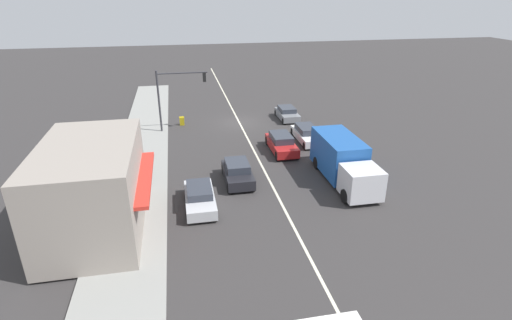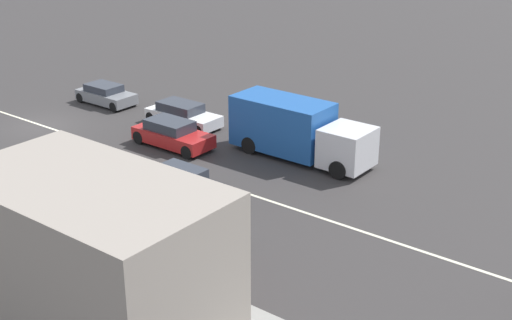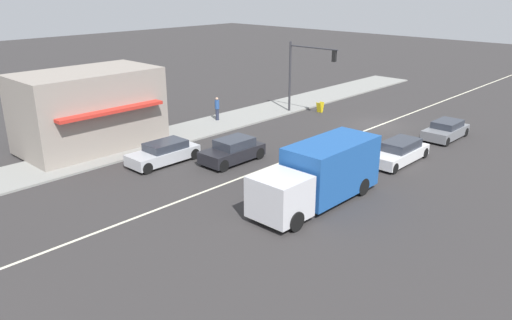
{
  "view_description": "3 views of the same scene",
  "coord_description": "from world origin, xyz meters",
  "px_view_note": "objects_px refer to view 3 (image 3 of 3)",
  "views": [
    {
      "loc": [
        5.83,
        37.73,
        12.36
      ],
      "look_at": [
        1.01,
        13.57,
        1.74
      ],
      "focal_mm": 28.0,
      "sensor_mm": 36.0,
      "label": 1
    },
    {
      "loc": [
        22.75,
        33.17,
        13.53
      ],
      "look_at": [
        -0.18,
        15.33,
        1.66
      ],
      "focal_mm": 50.0,
      "sensor_mm": 36.0,
      "label": 2
    },
    {
      "loc": [
        -18.09,
        32.47,
        10.12
      ],
      "look_at": [
        -1.82,
        15.29,
        1.67
      ],
      "focal_mm": 35.0,
      "sensor_mm": 36.0,
      "label": 3
    }
  ],
  "objects_px": {
    "delivery_truck": "(320,174)",
    "hatchback_red": "(341,148)",
    "pedestrian": "(217,108)",
    "traffic_signal_main": "(304,66)",
    "warning_aframe_sign": "(320,107)",
    "suv_grey": "(446,130)",
    "sedan_dark": "(233,151)",
    "van_white": "(399,152)",
    "sedan_silver": "(164,153)"
  },
  "relations": [
    {
      "from": "warning_aframe_sign",
      "to": "hatchback_red",
      "type": "height_order",
      "value": "hatchback_red"
    },
    {
      "from": "pedestrian",
      "to": "sedan_silver",
      "type": "relative_size",
      "value": 0.41
    },
    {
      "from": "warning_aframe_sign",
      "to": "delivery_truck",
      "type": "relative_size",
      "value": 0.11
    },
    {
      "from": "pedestrian",
      "to": "sedan_dark",
      "type": "height_order",
      "value": "pedestrian"
    },
    {
      "from": "suv_grey",
      "to": "van_white",
      "type": "distance_m",
      "value": 6.54
    },
    {
      "from": "suv_grey",
      "to": "sedan_dark",
      "type": "height_order",
      "value": "sedan_dark"
    },
    {
      "from": "traffic_signal_main",
      "to": "van_white",
      "type": "distance_m",
      "value": 12.59
    },
    {
      "from": "sedan_dark",
      "to": "van_white",
      "type": "distance_m",
      "value": 9.87
    },
    {
      "from": "pedestrian",
      "to": "warning_aframe_sign",
      "type": "distance_m",
      "value": 8.75
    },
    {
      "from": "suv_grey",
      "to": "hatchback_red",
      "type": "relative_size",
      "value": 0.87
    },
    {
      "from": "traffic_signal_main",
      "to": "warning_aframe_sign",
      "type": "relative_size",
      "value": 6.69
    },
    {
      "from": "delivery_truck",
      "to": "sedan_dark",
      "type": "height_order",
      "value": "delivery_truck"
    },
    {
      "from": "suv_grey",
      "to": "sedan_dark",
      "type": "distance_m",
      "value": 15.11
    },
    {
      "from": "warning_aframe_sign",
      "to": "sedan_silver",
      "type": "xyz_separation_m",
      "value": [
        -0.63,
        16.26,
        0.2
      ]
    },
    {
      "from": "traffic_signal_main",
      "to": "sedan_silver",
      "type": "height_order",
      "value": "traffic_signal_main"
    },
    {
      "from": "pedestrian",
      "to": "sedan_silver",
      "type": "bearing_deg",
      "value": 118.65
    },
    {
      "from": "suv_grey",
      "to": "sedan_silver",
      "type": "xyz_separation_m",
      "value": [
        10.0,
        16.24,
        0.03
      ]
    },
    {
      "from": "warning_aframe_sign",
      "to": "sedan_silver",
      "type": "relative_size",
      "value": 0.2
    },
    {
      "from": "sedan_silver",
      "to": "suv_grey",
      "type": "bearing_deg",
      "value": -121.63
    },
    {
      "from": "delivery_truck",
      "to": "hatchback_red",
      "type": "height_order",
      "value": "delivery_truck"
    },
    {
      "from": "pedestrian",
      "to": "warning_aframe_sign",
      "type": "bearing_deg",
      "value": -117.34
    },
    {
      "from": "pedestrian",
      "to": "delivery_truck",
      "type": "distance_m",
      "value": 16.09
    },
    {
      "from": "suv_grey",
      "to": "sedan_silver",
      "type": "relative_size",
      "value": 0.9
    },
    {
      "from": "delivery_truck",
      "to": "van_white",
      "type": "bearing_deg",
      "value": -90.0
    },
    {
      "from": "delivery_truck",
      "to": "hatchback_red",
      "type": "bearing_deg",
      "value": -64.86
    },
    {
      "from": "sedan_dark",
      "to": "van_white",
      "type": "height_order",
      "value": "sedan_dark"
    },
    {
      "from": "hatchback_red",
      "to": "sedan_silver",
      "type": "bearing_deg",
      "value": 47.3
    },
    {
      "from": "hatchback_red",
      "to": "van_white",
      "type": "height_order",
      "value": "hatchback_red"
    },
    {
      "from": "traffic_signal_main",
      "to": "warning_aframe_sign",
      "type": "xyz_separation_m",
      "value": [
        -0.49,
        -1.65,
        -3.47
      ]
    },
    {
      "from": "pedestrian",
      "to": "sedan_dark",
      "type": "bearing_deg",
      "value": 143.28
    },
    {
      "from": "sedan_dark",
      "to": "pedestrian",
      "type": "bearing_deg",
      "value": -36.72
    },
    {
      "from": "delivery_truck",
      "to": "suv_grey",
      "type": "xyz_separation_m",
      "value": [
        0.0,
        -14.4,
        -0.88
      ]
    },
    {
      "from": "delivery_truck",
      "to": "sedan_silver",
      "type": "distance_m",
      "value": 10.2
    },
    {
      "from": "delivery_truck",
      "to": "suv_grey",
      "type": "height_order",
      "value": "delivery_truck"
    },
    {
      "from": "pedestrian",
      "to": "suv_grey",
      "type": "height_order",
      "value": "pedestrian"
    },
    {
      "from": "traffic_signal_main",
      "to": "warning_aframe_sign",
      "type": "height_order",
      "value": "traffic_signal_main"
    },
    {
      "from": "hatchback_red",
      "to": "van_white",
      "type": "distance_m",
      "value": 3.38
    },
    {
      "from": "sedan_silver",
      "to": "van_white",
      "type": "relative_size",
      "value": 0.95
    },
    {
      "from": "traffic_signal_main",
      "to": "sedan_dark",
      "type": "distance_m",
      "value": 12.72
    },
    {
      "from": "pedestrian",
      "to": "delivery_truck",
      "type": "bearing_deg",
      "value": 155.53
    },
    {
      "from": "traffic_signal_main",
      "to": "warning_aframe_sign",
      "type": "bearing_deg",
      "value": -106.63
    },
    {
      "from": "sedan_dark",
      "to": "delivery_truck",
      "type": "bearing_deg",
      "value": 171.22
    },
    {
      "from": "van_white",
      "to": "pedestrian",
      "type": "bearing_deg",
      "value": 4.69
    },
    {
      "from": "sedan_silver",
      "to": "sedan_dark",
      "type": "height_order",
      "value": "sedan_dark"
    },
    {
      "from": "traffic_signal_main",
      "to": "hatchback_red",
      "type": "bearing_deg",
      "value": 140.73
    },
    {
      "from": "delivery_truck",
      "to": "sedan_dark",
      "type": "xyz_separation_m",
      "value": [
        7.2,
        -1.11,
        -0.79
      ]
    },
    {
      "from": "warning_aframe_sign",
      "to": "hatchback_red",
      "type": "relative_size",
      "value": 0.19
    },
    {
      "from": "suv_grey",
      "to": "warning_aframe_sign",
      "type": "bearing_deg",
      "value": -0.1
    },
    {
      "from": "traffic_signal_main",
      "to": "pedestrian",
      "type": "xyz_separation_m",
      "value": [
        3.52,
        6.11,
        -2.85
      ]
    },
    {
      "from": "delivery_truck",
      "to": "van_white",
      "type": "distance_m",
      "value": 7.91
    }
  ]
}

